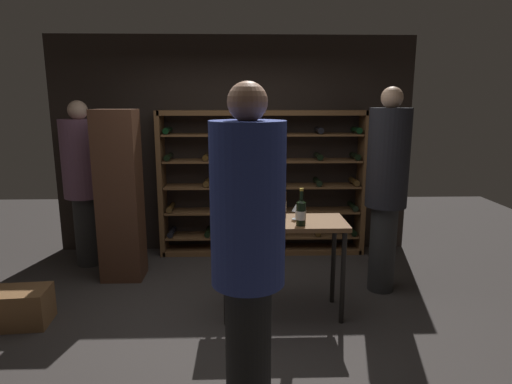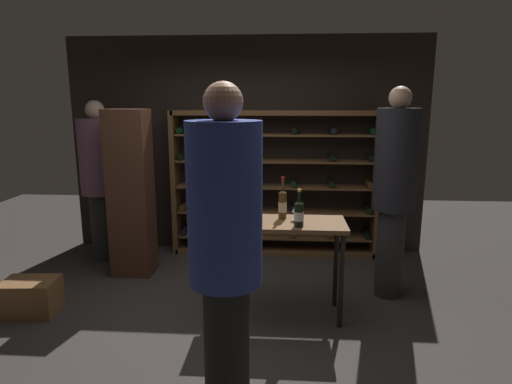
# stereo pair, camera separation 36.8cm
# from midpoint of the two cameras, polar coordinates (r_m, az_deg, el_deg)

# --- Properties ---
(ground_plane) EXTENTS (10.09, 10.09, 0.00)m
(ground_plane) POSITION_cam_midpoint_polar(r_m,az_deg,el_deg) (4.03, -6.21, -16.87)
(ground_plane) COLOR #383330
(back_wall) EXTENTS (4.56, 0.10, 2.73)m
(back_wall) POSITION_cam_midpoint_polar(r_m,az_deg,el_deg) (5.60, -4.93, 6.06)
(back_wall) COLOR black
(back_wall) RESTS_ON ground
(wine_rack) EXTENTS (2.60, 0.32, 1.83)m
(wine_rack) POSITION_cam_midpoint_polar(r_m,az_deg,el_deg) (5.45, -0.95, 1.04)
(wine_rack) COLOR brown
(wine_rack) RESTS_ON ground
(tasting_table) EXTENTS (1.12, 0.50, 0.89)m
(tasting_table) POSITION_cam_midpoint_polar(r_m,az_deg,el_deg) (3.88, 0.87, -5.57)
(tasting_table) COLOR brown
(tasting_table) RESTS_ON ground
(person_bystander_dark_jacket) EXTENTS (0.42, 0.41, 2.08)m
(person_bystander_dark_jacket) POSITION_cam_midpoint_polar(r_m,az_deg,el_deg) (4.42, 14.68, 1.41)
(person_bystander_dark_jacket) COLOR #2A2A2A
(person_bystander_dark_jacket) RESTS_ON ground
(person_host_in_suit) EXTENTS (0.44, 0.44, 2.05)m
(person_host_in_suit) POSITION_cam_midpoint_polar(r_m,az_deg,el_deg) (2.53, -5.26, -6.57)
(person_host_in_suit) COLOR black
(person_host_in_suit) RESTS_ON ground
(person_guest_khaki) EXTENTS (0.45, 0.45, 1.95)m
(person_guest_khaki) POSITION_cam_midpoint_polar(r_m,az_deg,el_deg) (5.48, -23.73, 1.86)
(person_guest_khaki) COLOR #2D2D2D
(person_guest_khaki) RESTS_ON ground
(wine_crate) EXTENTS (0.51, 0.38, 0.32)m
(wine_crate) POSITION_cam_midpoint_polar(r_m,az_deg,el_deg) (4.51, -30.86, -13.02)
(wine_crate) COLOR brown
(wine_crate) RESTS_ON ground
(display_cabinet) EXTENTS (0.44, 0.36, 1.86)m
(display_cabinet) POSITION_cam_midpoint_polar(r_m,az_deg,el_deg) (4.93, -19.66, -0.59)
(display_cabinet) COLOR #4C2D1E
(display_cabinet) RESTS_ON ground
(wine_bottle_red_label) EXTENTS (0.09, 0.09, 0.33)m
(wine_bottle_red_label) POSITION_cam_midpoint_polar(r_m,az_deg,el_deg) (3.69, 3.15, -2.72)
(wine_bottle_red_label) COLOR black
(wine_bottle_red_label) RESTS_ON tasting_table
(wine_bottle_black_capsule) EXTENTS (0.08, 0.08, 0.38)m
(wine_bottle_black_capsule) POSITION_cam_midpoint_polar(r_m,az_deg,el_deg) (3.91, 0.80, -1.54)
(wine_bottle_black_capsule) COLOR #4C3314
(wine_bottle_black_capsule) RESTS_ON tasting_table
(wine_glass_stemmed_right) EXTENTS (0.07, 0.07, 0.14)m
(wine_glass_stemmed_right) POSITION_cam_midpoint_polar(r_m,az_deg,el_deg) (3.87, 2.60, -2.23)
(wine_glass_stemmed_right) COLOR silver
(wine_glass_stemmed_right) RESTS_ON tasting_table
(wine_glass_stemmed_left) EXTENTS (0.07, 0.07, 0.14)m
(wine_glass_stemmed_left) POSITION_cam_midpoint_polar(r_m,az_deg,el_deg) (3.75, -6.27, -2.74)
(wine_glass_stemmed_left) COLOR silver
(wine_glass_stemmed_left) RESTS_ON tasting_table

